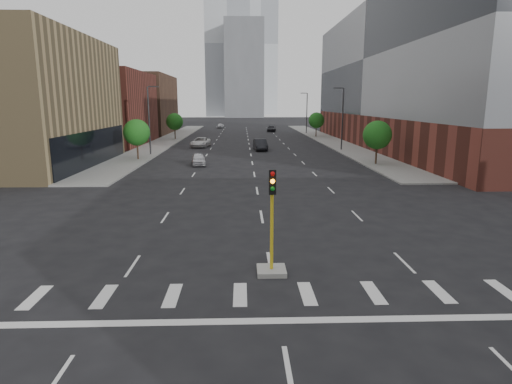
{
  "coord_description": "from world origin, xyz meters",
  "views": [
    {
      "loc": [
        -1.19,
        -7.75,
        6.99
      ],
      "look_at": [
        -0.5,
        13.59,
        2.5
      ],
      "focal_mm": 30.0,
      "sensor_mm": 36.0,
      "label": 1
    }
  ],
  "objects_px": {
    "car_distant": "(221,126)",
    "car_deep_right": "(271,129)",
    "median_traffic_signal": "(272,251)",
    "car_far_left": "(201,142)",
    "car_mid_right": "(260,145)",
    "car_near_left": "(198,159)"
  },
  "relations": [
    {
      "from": "car_near_left",
      "to": "car_far_left",
      "type": "distance_m",
      "value": 20.34
    },
    {
      "from": "car_mid_right",
      "to": "car_far_left",
      "type": "relative_size",
      "value": 0.93
    },
    {
      "from": "car_near_left",
      "to": "car_far_left",
      "type": "height_order",
      "value": "car_far_left"
    },
    {
      "from": "car_mid_right",
      "to": "car_far_left",
      "type": "bearing_deg",
      "value": 146.24
    },
    {
      "from": "median_traffic_signal",
      "to": "car_mid_right",
      "type": "height_order",
      "value": "median_traffic_signal"
    },
    {
      "from": "car_near_left",
      "to": "car_deep_right",
      "type": "height_order",
      "value": "car_deep_right"
    },
    {
      "from": "car_near_left",
      "to": "car_distant",
      "type": "bearing_deg",
      "value": 82.89
    },
    {
      "from": "car_far_left",
      "to": "car_distant",
      "type": "xyz_separation_m",
      "value": [
        0.72,
        50.44,
        -0.09
      ]
    },
    {
      "from": "car_mid_right",
      "to": "median_traffic_signal",
      "type": "bearing_deg",
      "value": -96.42
    },
    {
      "from": "car_distant",
      "to": "car_deep_right",
      "type": "bearing_deg",
      "value": -40.63
    },
    {
      "from": "median_traffic_signal",
      "to": "car_mid_right",
      "type": "bearing_deg",
      "value": 88.16
    },
    {
      "from": "median_traffic_signal",
      "to": "car_mid_right",
      "type": "distance_m",
      "value": 46.68
    },
    {
      "from": "car_mid_right",
      "to": "car_deep_right",
      "type": "height_order",
      "value": "car_mid_right"
    },
    {
      "from": "car_far_left",
      "to": "car_deep_right",
      "type": "height_order",
      "value": "car_far_left"
    },
    {
      "from": "car_far_left",
      "to": "car_deep_right",
      "type": "xyz_separation_m",
      "value": [
        13.77,
        35.72,
        -0.04
      ]
    },
    {
      "from": "median_traffic_signal",
      "to": "car_mid_right",
      "type": "relative_size",
      "value": 0.88
    },
    {
      "from": "car_far_left",
      "to": "car_distant",
      "type": "distance_m",
      "value": 50.45
    },
    {
      "from": "median_traffic_signal",
      "to": "car_deep_right",
      "type": "distance_m",
      "value": 87.77
    },
    {
      "from": "car_deep_right",
      "to": "car_mid_right",
      "type": "bearing_deg",
      "value": -89.16
    },
    {
      "from": "car_deep_right",
      "to": "median_traffic_signal",
      "type": "bearing_deg",
      "value": -86.83
    },
    {
      "from": "median_traffic_signal",
      "to": "car_distant",
      "type": "xyz_separation_m",
      "value": [
        -7.07,
        102.29,
        -0.31
      ]
    },
    {
      "from": "car_deep_right",
      "to": "car_distant",
      "type": "distance_m",
      "value": 19.67
    }
  ]
}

